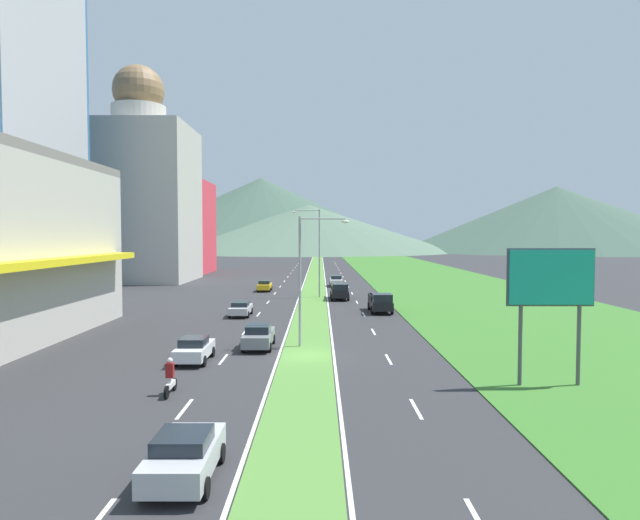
{
  "coord_description": "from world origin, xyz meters",
  "views": [
    {
      "loc": [
        0.87,
        -33.95,
        7.63
      ],
      "look_at": [
        1.19,
        34.12,
        4.56
      ],
      "focal_mm": 30.39,
      "sensor_mm": 36.0,
      "label": 1
    }
  ],
  "objects_px": {
    "car_4": "(192,349)",
    "street_lamp_near": "(303,271)",
    "street_lamp_mid": "(314,247)",
    "motorcycle_rider": "(168,380)",
    "pickup_truck_1": "(378,303)",
    "pickup_truck_0": "(337,291)",
    "car_0": "(334,281)",
    "billboard_roadside": "(548,284)",
    "car_2": "(262,286)",
    "car_3": "(256,336)",
    "car_5": "(238,309)",
    "car_1": "(182,455)"
  },
  "relations": [
    {
      "from": "car_2",
      "to": "car_4",
      "type": "distance_m",
      "value": 41.63
    },
    {
      "from": "billboard_roadside",
      "to": "car_4",
      "type": "relative_size",
      "value": 1.7
    },
    {
      "from": "car_1",
      "to": "motorcycle_rider",
      "type": "height_order",
      "value": "motorcycle_rider"
    },
    {
      "from": "car_4",
      "to": "pickup_truck_1",
      "type": "height_order",
      "value": "pickup_truck_1"
    },
    {
      "from": "car_4",
      "to": "car_5",
      "type": "height_order",
      "value": "car_4"
    },
    {
      "from": "street_lamp_mid",
      "to": "car_0",
      "type": "distance_m",
      "value": 15.95
    },
    {
      "from": "car_0",
      "to": "car_5",
      "type": "distance_m",
      "value": 31.77
    },
    {
      "from": "pickup_truck_0",
      "to": "motorcycle_rider",
      "type": "xyz_separation_m",
      "value": [
        -9.52,
        -38.68,
        -0.24
      ]
    },
    {
      "from": "car_1",
      "to": "pickup_truck_0",
      "type": "relative_size",
      "value": 0.76
    },
    {
      "from": "street_lamp_mid",
      "to": "car_4",
      "type": "bearing_deg",
      "value": -101.95
    },
    {
      "from": "street_lamp_mid",
      "to": "car_3",
      "type": "relative_size",
      "value": 2.39
    },
    {
      "from": "street_lamp_mid",
      "to": "billboard_roadside",
      "type": "height_order",
      "value": "street_lamp_mid"
    },
    {
      "from": "billboard_roadside",
      "to": "car_5",
      "type": "height_order",
      "value": "billboard_roadside"
    },
    {
      "from": "car_1",
      "to": "pickup_truck_1",
      "type": "relative_size",
      "value": 0.76
    },
    {
      "from": "pickup_truck_1",
      "to": "pickup_truck_0",
      "type": "bearing_deg",
      "value": -161.35
    },
    {
      "from": "car_0",
      "to": "car_4",
      "type": "bearing_deg",
      "value": -11.66
    },
    {
      "from": "billboard_roadside",
      "to": "pickup_truck_1",
      "type": "distance_m",
      "value": 27.28
    },
    {
      "from": "car_2",
      "to": "car_4",
      "type": "relative_size",
      "value": 1.01
    },
    {
      "from": "street_lamp_mid",
      "to": "pickup_truck_1",
      "type": "height_order",
      "value": "street_lamp_mid"
    },
    {
      "from": "car_0",
      "to": "car_5",
      "type": "bearing_deg",
      "value": -18.28
    },
    {
      "from": "car_4",
      "to": "street_lamp_near",
      "type": "bearing_deg",
      "value": -56.87
    },
    {
      "from": "street_lamp_near",
      "to": "pickup_truck_0",
      "type": "bearing_deg",
      "value": 83.15
    },
    {
      "from": "billboard_roadside",
      "to": "car_4",
      "type": "xyz_separation_m",
      "value": [
        -19.22,
        5.39,
        -4.41
      ]
    },
    {
      "from": "car_5",
      "to": "pickup_truck_0",
      "type": "relative_size",
      "value": 0.79
    },
    {
      "from": "car_0",
      "to": "car_5",
      "type": "relative_size",
      "value": 1.06
    },
    {
      "from": "street_lamp_near",
      "to": "pickup_truck_1",
      "type": "xyz_separation_m",
      "value": [
        6.97,
        16.63,
        -4.23
      ]
    },
    {
      "from": "car_2",
      "to": "car_4",
      "type": "bearing_deg",
      "value": -179.99
    },
    {
      "from": "car_3",
      "to": "car_4",
      "type": "distance_m",
      "value": 5.29
    },
    {
      "from": "car_3",
      "to": "street_lamp_near",
      "type": "bearing_deg",
      "value": -84.27
    },
    {
      "from": "car_5",
      "to": "car_4",
      "type": "bearing_deg",
      "value": 179.72
    },
    {
      "from": "car_3",
      "to": "pickup_truck_1",
      "type": "distance_m",
      "value": 19.78
    },
    {
      "from": "car_0",
      "to": "pickup_truck_1",
      "type": "xyz_separation_m",
      "value": [
        3.58,
        -27.76,
        0.17
      ]
    },
    {
      "from": "car_1",
      "to": "car_3",
      "type": "relative_size",
      "value": 0.9
    },
    {
      "from": "street_lamp_near",
      "to": "car_0",
      "type": "height_order",
      "value": "street_lamp_near"
    },
    {
      "from": "street_lamp_near",
      "to": "pickup_truck_1",
      "type": "bearing_deg",
      "value": 67.25
    },
    {
      "from": "street_lamp_near",
      "to": "car_0",
      "type": "bearing_deg",
      "value": 85.62
    },
    {
      "from": "street_lamp_mid",
      "to": "street_lamp_near",
      "type": "bearing_deg",
      "value": -91.04
    },
    {
      "from": "billboard_roadside",
      "to": "car_5",
      "type": "xyz_separation_m",
      "value": [
        -19.13,
        23.97,
        -4.46
      ]
    },
    {
      "from": "car_2",
      "to": "pickup_truck_0",
      "type": "distance_m",
      "value": 13.97
    },
    {
      "from": "car_0",
      "to": "street_lamp_mid",
      "type": "bearing_deg",
      "value": -10.97
    },
    {
      "from": "billboard_roadside",
      "to": "car_0",
      "type": "height_order",
      "value": "billboard_roadside"
    },
    {
      "from": "street_lamp_near",
      "to": "car_2",
      "type": "distance_m",
      "value": 38.14
    },
    {
      "from": "car_1",
      "to": "car_3",
      "type": "distance_m",
      "value": 19.9
    },
    {
      "from": "street_lamp_near",
      "to": "street_lamp_mid",
      "type": "xyz_separation_m",
      "value": [
        0.54,
        29.66,
        0.99
      ]
    },
    {
      "from": "billboard_roadside",
      "to": "pickup_truck_0",
      "type": "bearing_deg",
      "value": 103.96
    },
    {
      "from": "car_2",
      "to": "car_5",
      "type": "bearing_deg",
      "value": -179.75
    },
    {
      "from": "street_lamp_mid",
      "to": "pickup_truck_0",
      "type": "height_order",
      "value": "street_lamp_mid"
    },
    {
      "from": "street_lamp_mid",
      "to": "motorcycle_rider",
      "type": "height_order",
      "value": "street_lamp_mid"
    },
    {
      "from": "car_1",
      "to": "pickup_truck_1",
      "type": "distance_m",
      "value": 38.26
    },
    {
      "from": "street_lamp_mid",
      "to": "car_2",
      "type": "bearing_deg",
      "value": 133.36
    }
  ]
}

